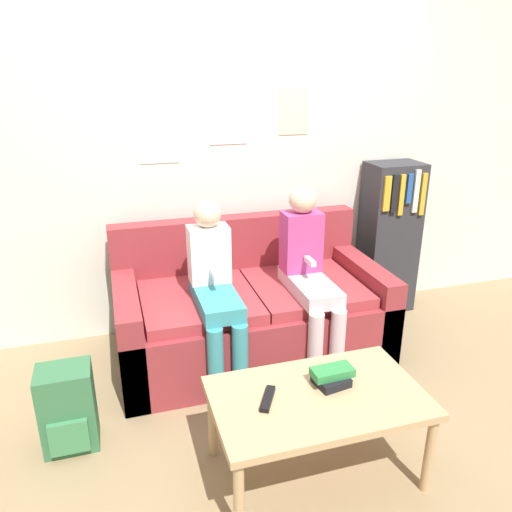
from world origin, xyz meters
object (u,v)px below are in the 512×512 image
at_px(person_right, 309,270).
at_px(tv_remote, 268,399).
at_px(couch, 250,313).
at_px(bookshelf, 389,238).
at_px(person_left, 215,286).
at_px(coffee_table, 318,403).
at_px(backpack, 68,409).

distance_m(person_right, tv_remote, 1.07).
distance_m(couch, bookshelf, 1.29).
bearing_deg(tv_remote, person_left, 121.29).
height_order(person_left, tv_remote, person_left).
height_order(coffee_table, person_left, person_left).
height_order(person_left, person_right, person_right).
distance_m(person_left, backpack, 1.00).
distance_m(coffee_table, bookshelf, 1.91).
xyz_separation_m(couch, coffee_table, (-0.01, -1.12, 0.10)).
bearing_deg(person_right, backpack, -164.55).
height_order(person_left, bookshelf, bookshelf).
distance_m(coffee_table, person_left, 0.97).
xyz_separation_m(person_left, tv_remote, (0.04, -0.88, -0.16)).
bearing_deg(bookshelf, backpack, -157.91).
xyz_separation_m(tv_remote, backpack, (-0.88, 0.50, -0.23)).
distance_m(tv_remote, bookshelf, 2.04).
bearing_deg(person_right, tv_remote, -121.88).
bearing_deg(couch, coffee_table, -90.32).
distance_m(person_left, tv_remote, 0.90).
bearing_deg(tv_remote, backpack, 179.41).
height_order(coffee_table, person_right, person_right).
xyz_separation_m(bookshelf, backpack, (-2.32, -0.94, -0.36)).
bearing_deg(person_right, person_left, -179.19).
relative_size(person_right, tv_remote, 6.70).
bearing_deg(tv_remote, couch, 106.71).
height_order(person_right, tv_remote, person_right).
bearing_deg(coffee_table, backpack, 154.90).
relative_size(person_right, bookshelf, 0.98).
bearing_deg(person_left, bookshelf, 20.53).
relative_size(tv_remote, backpack, 0.38).
bearing_deg(backpack, tv_remote, -29.45).
xyz_separation_m(tv_remote, bookshelf, (1.44, 1.44, 0.14)).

